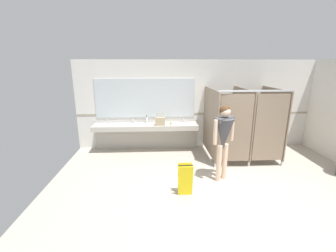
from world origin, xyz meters
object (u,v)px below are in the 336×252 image
(person_standing, at_px, (224,134))
(handbag, at_px, (160,121))
(paper_cup, at_px, (171,123))
(wet_floor_sign, at_px, (185,179))
(soap_dispenser, at_px, (147,120))

(person_standing, relative_size, handbag, 4.48)
(person_standing, distance_m, paper_cup, 2.01)
(handbag, xyz_separation_m, wet_floor_sign, (0.44, -2.29, -0.62))
(paper_cup, bearing_deg, handbag, -176.84)
(handbag, height_order, soap_dispenser, handbag)
(person_standing, height_order, handbag, person_standing)
(paper_cup, relative_size, wet_floor_sign, 0.16)
(person_standing, xyz_separation_m, wet_floor_sign, (-0.88, -0.58, -0.73))
(handbag, relative_size, paper_cup, 3.71)
(wet_floor_sign, bearing_deg, person_standing, 33.13)
(soap_dispenser, height_order, wet_floor_sign, soap_dispenser)
(soap_dispenser, bearing_deg, handbag, -37.82)
(wet_floor_sign, bearing_deg, paper_cup, 93.05)
(person_standing, distance_m, wet_floor_sign, 1.28)
(person_standing, relative_size, soap_dispenser, 7.62)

